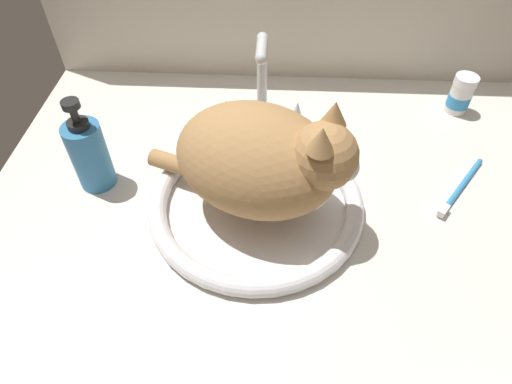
{
  "coord_description": "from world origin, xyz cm",
  "views": [
    {
      "loc": [
        -3.41,
        -51.58,
        61.32
      ],
      "look_at": [
        -5.98,
        -1.24,
        7.0
      ],
      "focal_mm": 30.46,
      "sensor_mm": 36.0,
      "label": 1
    }
  ],
  "objects_px": {
    "pill_bottle": "(460,95)",
    "toothbrush": "(460,188)",
    "sink_basin": "(256,202)",
    "cat": "(266,160)",
    "soap_pump_bottle": "(89,154)",
    "faucet": "(262,95)"
  },
  "relations": [
    {
      "from": "cat",
      "to": "toothbrush",
      "type": "bearing_deg",
      "value": 10.48
    },
    {
      "from": "faucet",
      "to": "pill_bottle",
      "type": "distance_m",
      "value": 0.44
    },
    {
      "from": "sink_basin",
      "to": "cat",
      "type": "relative_size",
      "value": 1.05
    },
    {
      "from": "sink_basin",
      "to": "pill_bottle",
      "type": "height_order",
      "value": "pill_bottle"
    },
    {
      "from": "sink_basin",
      "to": "soap_pump_bottle",
      "type": "height_order",
      "value": "soap_pump_bottle"
    },
    {
      "from": "sink_basin",
      "to": "pill_bottle",
      "type": "xyz_separation_m",
      "value": [
        0.43,
        0.31,
        0.03
      ]
    },
    {
      "from": "soap_pump_bottle",
      "to": "cat",
      "type": "bearing_deg",
      "value": -9.93
    },
    {
      "from": "pill_bottle",
      "to": "toothbrush",
      "type": "relative_size",
      "value": 0.56
    },
    {
      "from": "cat",
      "to": "soap_pump_bottle",
      "type": "height_order",
      "value": "cat"
    },
    {
      "from": "cat",
      "to": "soap_pump_bottle",
      "type": "relative_size",
      "value": 1.97
    },
    {
      "from": "faucet",
      "to": "cat",
      "type": "height_order",
      "value": "cat"
    },
    {
      "from": "faucet",
      "to": "pill_bottle",
      "type": "bearing_deg",
      "value": 10.66
    },
    {
      "from": "faucet",
      "to": "cat",
      "type": "distance_m",
      "value": 0.24
    },
    {
      "from": "sink_basin",
      "to": "faucet",
      "type": "relative_size",
      "value": 1.79
    },
    {
      "from": "faucet",
      "to": "soap_pump_bottle",
      "type": "xyz_separation_m",
      "value": [
        -0.3,
        -0.18,
        -0.01
      ]
    },
    {
      "from": "faucet",
      "to": "soap_pump_bottle",
      "type": "height_order",
      "value": "faucet"
    },
    {
      "from": "pill_bottle",
      "to": "toothbrush",
      "type": "bearing_deg",
      "value": -102.52
    },
    {
      "from": "faucet",
      "to": "toothbrush",
      "type": "height_order",
      "value": "faucet"
    },
    {
      "from": "cat",
      "to": "pill_bottle",
      "type": "xyz_separation_m",
      "value": [
        0.41,
        0.31,
        -0.08
      ]
    },
    {
      "from": "faucet",
      "to": "cat",
      "type": "bearing_deg",
      "value": -86.13
    },
    {
      "from": "cat",
      "to": "toothbrush",
      "type": "distance_m",
      "value": 0.38
    },
    {
      "from": "soap_pump_bottle",
      "to": "toothbrush",
      "type": "relative_size",
      "value": 1.17
    }
  ]
}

